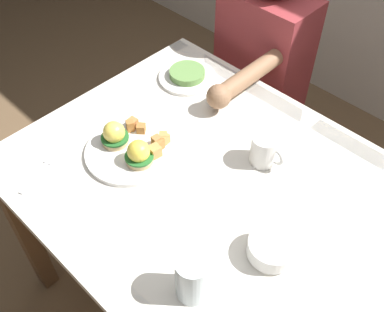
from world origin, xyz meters
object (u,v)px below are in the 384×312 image
Objects in this scene: eggs_benedict_plate at (130,147)px; coffee_mug at (265,149)px; dining_table at (219,208)px; fruit_bowl at (272,248)px; fork at (40,171)px; diner_person at (258,69)px; water_glass_near at (193,279)px; side_plate at (187,76)px.

coffee_mug is (0.30, 0.25, 0.03)m from eggs_benedict_plate.
dining_table is at bearing 18.42° from eggs_benedict_plate.
dining_table is 10.00× the size of fruit_bowl.
eggs_benedict_plate is 0.27m from fork.
diner_person is at bearing 129.11° from coffee_mug.
eggs_benedict_plate is 0.48m from water_glass_near.
water_glass_near is at bearing -60.59° from diner_person.
water_glass_near reaches higher than dining_table.
dining_table is at bearing 120.27° from water_glass_near.
side_plate reaches higher than fork.
water_glass_near reaches higher than coffee_mug.
fork is at bearing -158.87° from fruit_bowl.
fork is at bearing -90.00° from side_plate.
fruit_bowl is 0.69m from fork.
water_glass_near is at bearing -23.09° from eggs_benedict_plate.
eggs_benedict_plate is 0.39m from coffee_mug.
fruit_bowl is at bearing -28.98° from side_plate.
water_glass_near is (0.57, 0.04, 0.06)m from fork.
fork is (-0.41, -0.32, 0.11)m from dining_table.
fruit_bowl is 0.89m from diner_person.
dining_table is at bearing 38.48° from fork.
coffee_mug is (0.03, 0.16, 0.16)m from dining_table.
fruit_bowl is 1.08× the size of coffee_mug.
eggs_benedict_plate is 1.78× the size of fork.
dining_table is 0.69m from diner_person.
dining_table is 7.91× the size of fork.
dining_table is 0.22m from coffee_mug.
fruit_bowl is at bearing -48.41° from coffee_mug.
eggs_benedict_plate is 0.39m from side_plate.
water_glass_near is at bearing -109.45° from fruit_bowl.
eggs_benedict_plate is 2.25× the size of fruit_bowl.
fruit_bowl is at bearing 21.13° from fork.
fork is at bearing -119.55° from eggs_benedict_plate.
fork is (-0.43, -0.48, -0.05)m from coffee_mug.
fruit_bowl is at bearing -17.86° from dining_table.
coffee_mug reaches higher than fork.
side_plate is (-0.13, 0.37, -0.01)m from eggs_benedict_plate.
coffee_mug is at bearing 48.01° from fork.
water_glass_near is 0.80m from side_plate.
diner_person reaches higher than eggs_benedict_plate.
fork is at bearing -175.50° from water_glass_near.
eggs_benedict_plate is 0.70m from diner_person.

